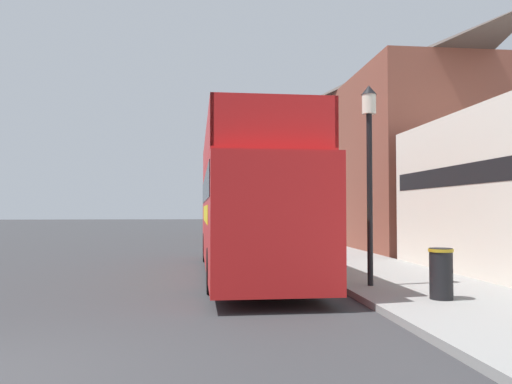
% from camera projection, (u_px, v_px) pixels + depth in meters
% --- Properties ---
extents(ground_plane, '(144.00, 144.00, 0.00)m').
position_uv_depth(ground_plane, '(153.00, 245.00, 26.16)').
color(ground_plane, '#333335').
extents(sidewalk, '(3.63, 108.00, 0.14)m').
position_uv_depth(sidewalk, '(306.00, 247.00, 24.00)').
color(sidewalk, gray).
rests_on(sidewalk, ground_plane).
extents(brick_terrace_rear, '(6.00, 23.08, 10.20)m').
position_uv_depth(brick_terrace_rear, '(365.00, 156.00, 30.15)').
color(brick_terrace_rear, brown).
rests_on(brick_terrace_rear, ground_plane).
extents(tour_bus, '(2.60, 11.44, 4.08)m').
position_uv_depth(tour_bus, '(247.00, 209.00, 14.71)').
color(tour_bus, red).
rests_on(tour_bus, ground_plane).
extents(parked_car_ahead_of_bus, '(1.78, 4.01, 1.41)m').
position_uv_depth(parked_car_ahead_of_bus, '(248.00, 236.00, 22.72)').
color(parked_car_ahead_of_bus, silver).
rests_on(parked_car_ahead_of_bus, ground_plane).
extents(lamp_post_nearest, '(0.35, 0.35, 4.62)m').
position_uv_depth(lamp_post_nearest, '(369.00, 147.00, 11.50)').
color(lamp_post_nearest, black).
rests_on(lamp_post_nearest, sidewalk).
extents(lamp_post_second, '(0.35, 0.35, 4.53)m').
position_uv_depth(lamp_post_second, '(289.00, 177.00, 21.28)').
color(lamp_post_second, black).
rests_on(lamp_post_second, sidewalk).
extents(lamp_post_third, '(0.35, 0.35, 4.28)m').
position_uv_depth(lamp_post_third, '(263.00, 190.00, 31.08)').
color(lamp_post_third, black).
rests_on(lamp_post_third, sidewalk).
extents(litter_bin, '(0.48, 0.48, 0.99)m').
position_uv_depth(litter_bin, '(441.00, 272.00, 9.67)').
color(litter_bin, black).
rests_on(litter_bin, sidewalk).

